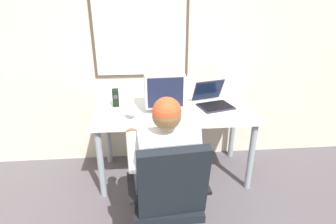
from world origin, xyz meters
TOP-DOWN VIEW (x-y plane):
  - wall_rear at (-0.00, 2.29)m, footprint 5.09×0.08m
  - desk at (0.19, 1.87)m, footprint 1.57×0.73m
  - office_chair at (0.05, 0.86)m, footprint 0.58×0.53m
  - person_seated at (0.03, 1.11)m, footprint 0.56×0.76m
  - crt_monitor at (0.09, 1.86)m, footprint 0.38×0.24m
  - laptop at (0.59, 1.97)m, footprint 0.41×0.42m
  - wine_glass at (-0.22, 1.67)m, footprint 0.08×0.08m
  - desk_speaker at (-0.39, 2.02)m, footprint 0.07×0.10m

SIDE VIEW (x-z plane):
  - office_chair at x=0.05m, z-range 0.08..1.08m
  - person_seated at x=0.03m, z-range 0.04..1.25m
  - desk at x=0.19m, z-range 0.29..1.04m
  - laptop at x=0.59m, z-range 0.70..0.94m
  - desk_speaker at x=-0.39m, z-range 0.76..0.93m
  - wine_glass at x=-0.22m, z-range 0.78..0.91m
  - crt_monitor at x=0.09m, z-range 0.78..1.16m
  - wall_rear at x=0.00m, z-range 0.01..2.58m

